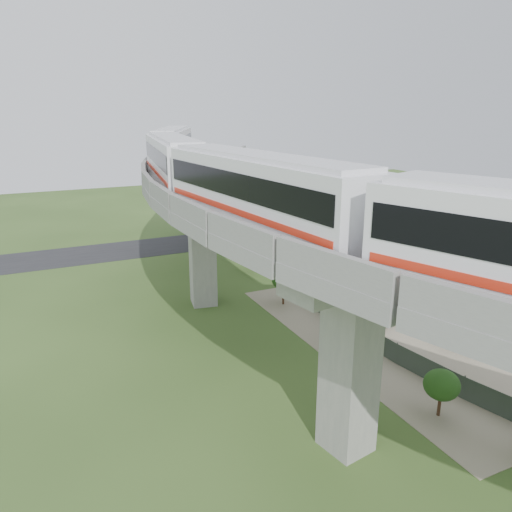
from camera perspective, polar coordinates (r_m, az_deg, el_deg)
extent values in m
plane|color=#324C1E|center=(34.05, -1.47, -11.58)|extent=(160.00, 160.00, 0.00)
cube|color=gray|center=(39.81, 18.74, -8.13)|extent=(18.00, 26.00, 0.04)
cube|color=#232326|center=(60.90, -12.94, 0.89)|extent=(60.00, 8.00, 0.03)
cube|color=#99968E|center=(64.06, -5.54, 5.85)|extent=(2.86, 2.93, 8.40)
cube|color=#99968E|center=(63.34, -5.67, 10.12)|extent=(7.21, 5.74, 1.20)
cube|color=#99968E|center=(41.78, -6.14, -0.01)|extent=(2.35, 2.51, 8.40)
cube|color=#99968E|center=(40.68, -6.35, 6.49)|extent=(7.31, 3.58, 1.20)
cube|color=#99968E|center=(24.50, 10.64, -12.73)|extent=(2.35, 2.51, 8.40)
cube|color=#99968E|center=(22.56, 11.28, -2.03)|extent=(7.31, 3.58, 1.20)
cube|color=gray|center=(57.34, -6.69, 10.42)|extent=(16.42, 20.91, 0.80)
cube|color=gray|center=(57.98, -11.01, 11.19)|extent=(8.66, 17.08, 1.00)
cube|color=gray|center=(56.84, -2.33, 11.37)|extent=(8.66, 17.08, 1.00)
cube|color=brown|center=(57.63, -8.91, 10.82)|extent=(10.68, 18.08, 0.12)
cube|color=black|center=(57.61, -8.91, 10.94)|extent=(9.69, 17.59, 0.12)
cube|color=brown|center=(57.04, -4.47, 10.91)|extent=(10.68, 18.08, 0.12)
cube|color=black|center=(57.03, -4.47, 11.03)|extent=(9.69, 17.59, 0.12)
cube|color=gray|center=(39.24, -6.07, 7.60)|extent=(11.77, 20.03, 0.80)
cube|color=gray|center=(38.58, -12.46, 8.51)|extent=(3.22, 18.71, 1.00)
cube|color=gray|center=(40.11, 0.02, 9.19)|extent=(3.22, 18.71, 1.00)
cube|color=brown|center=(38.84, -9.31, 8.07)|extent=(5.44, 19.05, 0.12)
cube|color=black|center=(38.82, -9.32, 8.25)|extent=(4.35, 18.88, 0.12)
cube|color=brown|center=(39.63, -2.93, 8.43)|extent=(5.44, 19.05, 0.12)
cube|color=black|center=(39.61, -2.93, 8.61)|extent=(4.35, 18.88, 0.12)
cube|color=gray|center=(23.15, 9.12, 1.16)|extent=(11.77, 20.03, 0.80)
cube|color=gray|center=(20.31, 0.29, 1.82)|extent=(3.22, 18.71, 1.00)
cube|color=gray|center=(26.01, 16.20, 4.45)|extent=(3.22, 18.71, 1.00)
cube|color=brown|center=(21.63, 4.89, 1.48)|extent=(5.44, 19.05, 0.12)
cube|color=black|center=(21.60, 4.90, 1.79)|extent=(4.35, 18.88, 0.12)
cube|color=brown|center=(24.56, 12.94, 2.94)|extent=(5.44, 19.05, 0.12)
cube|color=black|center=(24.53, 12.96, 3.22)|extent=(4.35, 18.88, 0.12)
cube|color=silver|center=(23.82, 0.30, 7.32)|extent=(4.20, 15.20, 3.20)
cube|color=silver|center=(23.60, 0.31, 11.40)|extent=(3.59, 14.40, 0.22)
cube|color=black|center=(23.75, 0.30, 8.39)|extent=(4.20, 14.61, 1.15)
cube|color=red|center=(23.95, 0.30, 5.55)|extent=(4.20, 14.61, 0.30)
cube|color=black|center=(24.10, 0.30, 3.90)|extent=(3.18, 12.88, 0.28)
cube|color=silver|center=(38.43, -9.39, 10.66)|extent=(4.90, 15.23, 3.20)
cube|color=silver|center=(38.30, -9.52, 13.19)|extent=(4.26, 14.41, 0.22)
cube|color=black|center=(38.39, -9.43, 11.32)|extent=(4.87, 14.65, 1.15)
cube|color=red|center=(38.51, -9.34, 9.55)|extent=(4.87, 14.65, 0.30)
cube|color=black|center=(38.60, -9.29, 8.50)|extent=(3.78, 12.89, 0.28)
cube|color=silver|center=(53.93, -9.53, 12.31)|extent=(8.33, 14.87, 3.20)
cube|color=silver|center=(53.84, -9.62, 14.11)|extent=(7.54, 13.97, 0.22)
cube|color=black|center=(53.90, -9.55, 12.79)|extent=(8.15, 14.34, 1.15)
cube|color=red|center=(53.99, -9.49, 11.52)|extent=(8.15, 14.34, 0.30)
cube|color=black|center=(54.06, -9.46, 10.77)|extent=(6.72, 12.48, 0.28)
cylinder|color=#2D382D|center=(54.89, 2.09, 0.38)|extent=(0.08, 0.08, 1.50)
cube|color=#2D382D|center=(52.54, 2.41, -0.37)|extent=(1.69, 4.77, 1.40)
cylinder|color=#2D382D|center=(50.22, 2.88, -1.18)|extent=(0.08, 0.08, 1.50)
cube|color=#2D382D|center=(47.94, 3.54, -2.07)|extent=(1.23, 4.91, 1.40)
cylinder|color=#2D382D|center=(45.70, 4.40, -3.04)|extent=(0.08, 0.08, 1.50)
cube|color=#2D382D|center=(43.53, 5.51, -4.09)|extent=(0.75, 4.99, 1.40)
cylinder|color=#2D382D|center=(41.45, 6.88, -5.23)|extent=(0.08, 0.08, 1.50)
cube|color=#2D382D|center=(39.45, 8.56, -6.45)|extent=(0.27, 5.04, 1.40)
cylinder|color=#2D382D|center=(37.58, 10.58, -7.77)|extent=(0.08, 0.08, 1.50)
cube|color=#2D382D|center=(35.84, 12.97, -9.17)|extent=(0.27, 5.04, 1.40)
cylinder|color=#2D382D|center=(34.28, 15.77, -10.64)|extent=(0.08, 0.08, 1.50)
cube|color=#2D382D|center=(32.90, 18.99, -12.16)|extent=(0.75, 4.99, 1.40)
cylinder|color=#2D382D|center=(31.75, 22.65, -13.68)|extent=(0.08, 0.08, 1.50)
cube|color=#2D382D|center=(30.85, 26.72, -15.16)|extent=(1.23, 4.91, 1.40)
cylinder|color=#382314|center=(56.13, -0.15, 0.49)|extent=(0.18, 0.18, 0.98)
ellipsoid|color=#183D13|center=(55.82, -0.15, 1.66)|extent=(2.32, 2.32, 1.98)
cylinder|color=#382314|center=(51.05, 0.08, -0.87)|extent=(0.18, 0.18, 1.48)
ellipsoid|color=#183D13|center=(50.62, 0.08, 0.72)|extent=(2.46, 2.46, 2.09)
cylinder|color=#382314|center=(42.37, 3.14, -4.51)|extent=(0.18, 0.18, 1.67)
ellipsoid|color=#183D13|center=(41.87, 3.17, -2.66)|extent=(2.03, 2.03, 1.72)
cylinder|color=#382314|center=(35.98, 10.30, -9.17)|extent=(0.18, 0.18, 1.20)
ellipsoid|color=#183D13|center=(35.48, 10.40, -7.41)|extent=(2.02, 2.02, 1.71)
cylinder|color=#382314|center=(29.80, 20.21, -15.70)|extent=(0.18, 0.18, 1.32)
ellipsoid|color=#183D13|center=(29.17, 20.46, -13.63)|extent=(1.94, 1.94, 1.65)
imported|color=silver|center=(37.78, 22.00, -8.82)|extent=(2.36, 3.76, 1.19)
imported|color=#9A100E|center=(42.75, 23.54, -6.11)|extent=(3.32, 2.88, 1.08)
imported|color=black|center=(39.71, 14.06, -6.78)|extent=(4.58, 2.95, 1.23)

